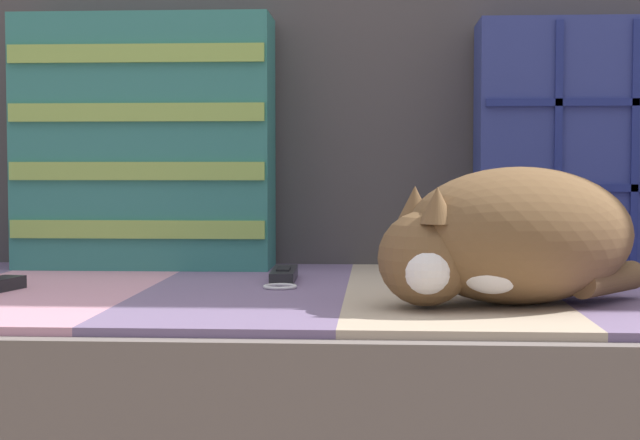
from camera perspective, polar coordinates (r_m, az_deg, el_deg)
name	(u,v)px	position (r m, az deg, el deg)	size (l,w,h in m)	color
couch	(347,417)	(1.49, 1.61, -11.38)	(1.83, 0.89, 0.39)	brown
sofa_backrest	(354,115)	(1.83, 2.00, 6.13)	(1.79, 0.14, 0.54)	#474242
throw_pillow_quilted	(588,146)	(1.71, 15.31, 4.17)	(0.37, 0.14, 0.42)	navy
throw_pillow_striped	(145,143)	(1.72, -10.13, 4.45)	(0.44, 0.14, 0.43)	#337A70
sleeping_cat	(507,240)	(1.26, 10.82, -1.12)	(0.37, 0.31, 0.17)	brown
game_remote_near	(284,276)	(1.50, -2.13, -3.26)	(0.05, 0.19, 0.02)	black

